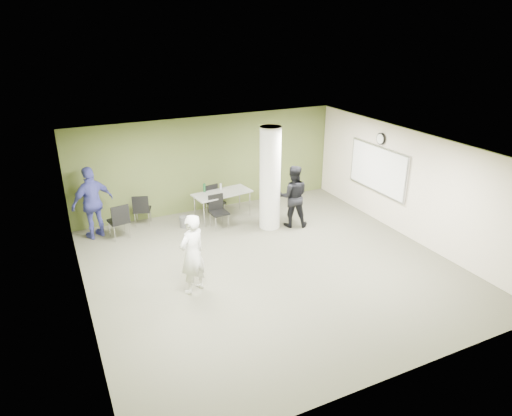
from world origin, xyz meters
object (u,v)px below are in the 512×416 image
man_black (293,196)px  man_blue (93,203)px  chair_back_left (119,219)px  woman_white (192,254)px  folding_table (222,194)px

man_black → man_blue: 5.26m
chair_back_left → woman_white: (0.93, -3.22, 0.31)m
chair_back_left → woman_white: woman_white is taller
man_blue → folding_table: bearing=154.1°
woman_white → man_blue: size_ratio=0.91×
folding_table → woman_white: woman_white is taller
chair_back_left → man_blue: size_ratio=0.50×
folding_table → chair_back_left: folding_table is taller
man_black → man_blue: man_blue is taller
woman_white → man_blue: man_blue is taller
man_blue → chair_back_left: bearing=122.5°
woman_white → man_black: bearing=-175.6°
chair_back_left → man_blue: 0.79m
man_black → man_blue: size_ratio=0.90×
chair_back_left → man_black: bearing=155.1°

